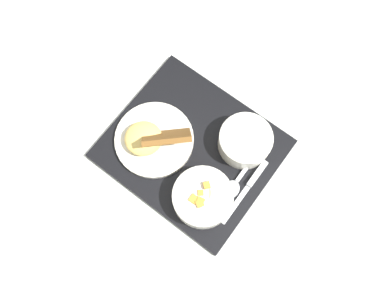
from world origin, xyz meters
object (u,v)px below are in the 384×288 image
knife (253,180)px  plate_main (153,139)px  bowl_soup (245,141)px  spoon (236,182)px  bowl_salad (203,197)px

knife → plate_main: bearing=-76.2°
bowl_soup → knife: bowl_soup is taller
bowl_soup → plate_main: (0.18, 0.11, -0.01)m
spoon → bowl_soup: bearing=-156.2°
plate_main → knife: plate_main is taller
bowl_soup → spoon: 0.10m
bowl_soup → spoon: size_ratio=0.91×
bowl_salad → bowl_soup: bowl_salad is taller
bowl_soup → knife: size_ratio=0.70×
bowl_soup → knife: bearing=134.0°
bowl_salad → bowl_soup: (-0.01, -0.16, 0.00)m
bowl_salad → knife: bowl_salad is taller
plate_main → spoon: 0.21m
bowl_soup → spoon: (-0.03, 0.09, -0.03)m
knife → bowl_soup: bearing=-132.6°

